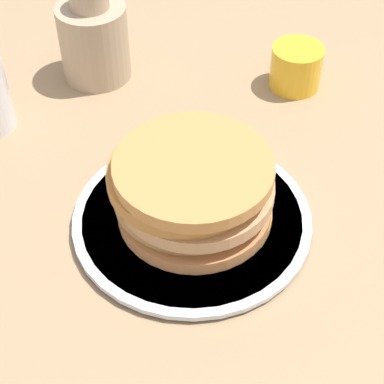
{
  "coord_description": "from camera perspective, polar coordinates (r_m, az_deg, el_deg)",
  "views": [
    {
      "loc": [
        0.5,
        -0.23,
        0.59
      ],
      "look_at": [
        0.02,
        -0.03,
        0.05
      ],
      "focal_mm": 60.0,
      "sensor_mm": 36.0,
      "label": 1
    }
  ],
  "objects": [
    {
      "name": "ground_plane",
      "position": [
        0.81,
        1.14,
        -1.31
      ],
      "size": [
        4.0,
        4.0,
        0.0
      ],
      "primitive_type": "plane",
      "color": "#9E7F5B"
    },
    {
      "name": "plate",
      "position": [
        0.79,
        0.0,
        -2.4
      ],
      "size": [
        0.29,
        0.29,
        0.01
      ],
      "color": "silver",
      "rests_on": "ground_plane"
    },
    {
      "name": "pancake_stack",
      "position": [
        0.75,
        0.04,
        0.21
      ],
      "size": [
        0.2,
        0.2,
        0.09
      ],
      "color": "#B3853C",
      "rests_on": "plate"
    },
    {
      "name": "juice_glass",
      "position": [
        1.0,
        9.23,
        10.91
      ],
      "size": [
        0.08,
        0.08,
        0.07
      ],
      "color": "yellow",
      "rests_on": "ground_plane"
    },
    {
      "name": "cream_jug",
      "position": [
        1.0,
        -8.72,
        13.32
      ],
      "size": [
        0.1,
        0.1,
        0.15
      ],
      "color": "tan",
      "rests_on": "ground_plane"
    }
  ]
}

